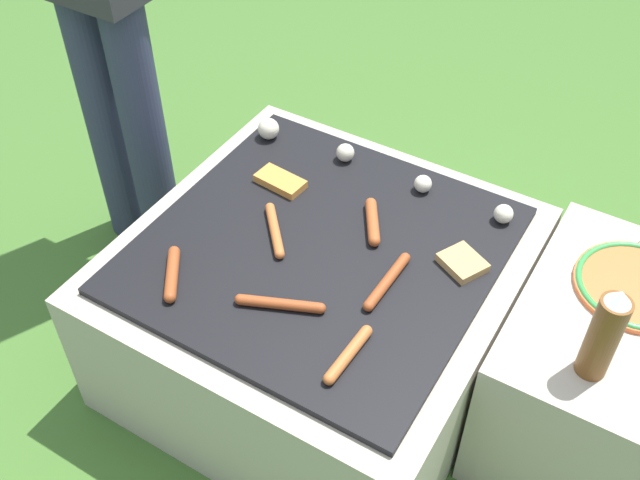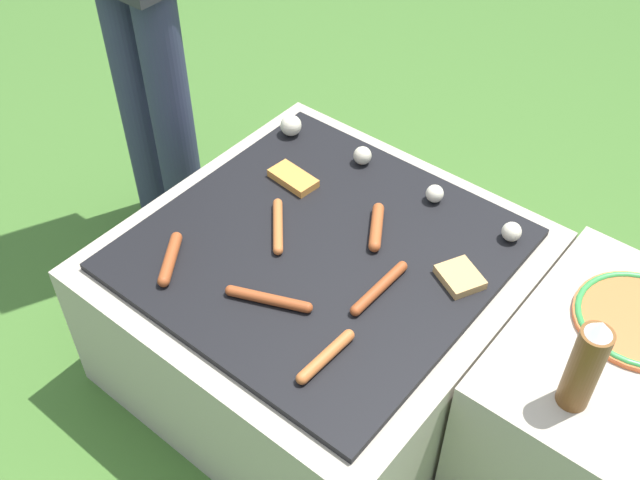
{
  "view_description": "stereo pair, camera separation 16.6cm",
  "coord_description": "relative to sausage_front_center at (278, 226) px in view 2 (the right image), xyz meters",
  "views": [
    {
      "loc": [
        0.61,
        -1.02,
        1.59
      ],
      "look_at": [
        0.0,
        0.0,
        0.43
      ],
      "focal_mm": 42.0,
      "sensor_mm": 36.0,
      "label": 1
    },
    {
      "loc": [
        0.75,
        -0.92,
        1.59
      ],
      "look_at": [
        0.0,
        0.0,
        0.43
      ],
      "focal_mm": 42.0,
      "sensor_mm": 36.0,
      "label": 2
    }
  ],
  "objects": [
    {
      "name": "side_ledge",
      "position": [
        0.75,
        0.17,
        -0.22
      ],
      "size": [
        0.41,
        0.57,
        0.41
      ],
      "color": "#A89E8C",
      "rests_on": "ground_plane"
    },
    {
      "name": "mushroom_row",
      "position": [
        0.04,
        0.31,
        0.01
      ],
      "size": [
        0.69,
        0.07,
        0.06
      ],
      "color": "beige",
      "rests_on": "grill"
    },
    {
      "name": "plate_colorful",
      "position": [
        0.75,
        0.26,
        -0.0
      ],
      "size": [
        0.26,
        0.26,
        0.02
      ],
      "color": "orange",
      "rests_on": "side_ledge"
    },
    {
      "name": "bread_slice_center",
      "position": [
        0.41,
        0.13,
        -0.0
      ],
      "size": [
        0.12,
        0.11,
        0.02
      ],
      "color": "tan",
      "rests_on": "grill"
    },
    {
      "name": "ground_plane",
      "position": [
        0.11,
        0.02,
        -0.42
      ],
      "size": [
        14.0,
        14.0,
        0.0
      ],
      "primitive_type": "plane",
      "color": "#3D6628"
    },
    {
      "name": "sausage_front_left",
      "position": [
        0.29,
        -0.01,
        0.0
      ],
      "size": [
        0.03,
        0.19,
        0.02
      ],
      "color": "#93421E",
      "rests_on": "grill"
    },
    {
      "name": "grill",
      "position": [
        0.11,
        0.02,
        -0.22
      ],
      "size": [
        0.85,
        0.85,
        0.41
      ],
      "color": "#A89E8C",
      "rests_on": "ground_plane"
    },
    {
      "name": "condiment_bottle",
      "position": [
        0.73,
        -0.0,
        0.1
      ],
      "size": [
        0.06,
        0.06,
        0.22
      ],
      "color": "brown",
      "rests_on": "side_ledge"
    },
    {
      "name": "sausage_mid_right",
      "position": [
        -0.11,
        -0.23,
        0.0
      ],
      "size": [
        0.1,
        0.13,
        0.03
      ],
      "color": "#93421E",
      "rests_on": "grill"
    },
    {
      "name": "sausage_mid_left",
      "position": [
        0.13,
        -0.18,
        0.0
      ],
      "size": [
        0.18,
        0.09,
        0.02
      ],
      "color": "#93421E",
      "rests_on": "grill"
    },
    {
      "name": "sausage_front_right",
      "position": [
        0.32,
        -0.22,
        0.0
      ],
      "size": [
        0.03,
        0.16,
        0.02
      ],
      "color": "#B7602D",
      "rests_on": "grill"
    },
    {
      "name": "sausage_back_right",
      "position": [
        0.18,
        0.14,
        0.0
      ],
      "size": [
        0.09,
        0.13,
        0.03
      ],
      "color": "#A34C23",
      "rests_on": "grill"
    },
    {
      "name": "sausage_front_center",
      "position": [
        0.0,
        0.0,
        0.0
      ],
      "size": [
        0.13,
        0.14,
        0.02
      ],
      "color": "#B7602D",
      "rests_on": "grill"
    },
    {
      "name": "bread_slice_left",
      "position": [
        -0.08,
        0.15,
        -0.0
      ],
      "size": [
        0.13,
        0.07,
        0.02
      ],
      "color": "#D18438",
      "rests_on": "grill"
    }
  ]
}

